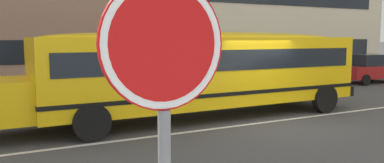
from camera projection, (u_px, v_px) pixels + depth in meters
The scene contains 6 objects.
ground_plane at pixel (264, 123), 12.09m from camera, with size 400.00×400.00×0.00m, color #424244.
sidewalk_far at pixel (156, 90), 19.50m from camera, with size 120.00×3.00×0.01m, color gray.
lane_centreline at pixel (264, 122), 12.09m from camera, with size 110.00×0.16×0.01m, color silver.
school_bus at pixel (200, 67), 12.57m from camera, with size 12.38×2.92×2.77m.
parked_car_red_end_of_row at pixel (369, 68), 22.64m from camera, with size 3.94×1.97×1.64m.
stop_sign_post at pixel (164, 104), 2.10m from camera, with size 0.70×0.07×2.90m.
Camera 1 is at (-7.53, -9.45, 2.58)m, focal length 37.07 mm.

